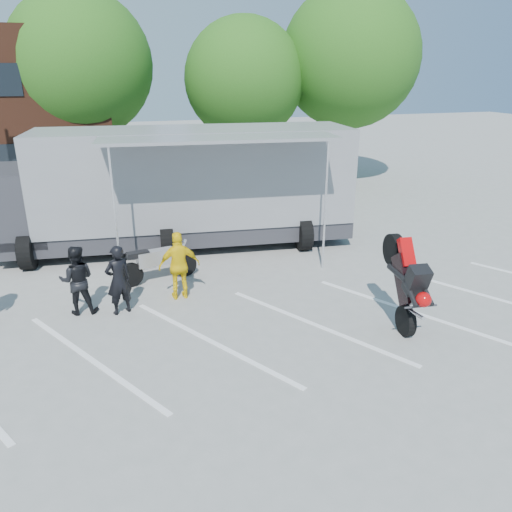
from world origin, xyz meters
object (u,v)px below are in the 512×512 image
tree_left (81,65)px  parked_motorcycle (159,281)px  tree_right (350,58)px  spectator_leather_b (119,280)px  spectator_leather_c (77,280)px  stunt_bike_rider (390,319)px  spectator_hivis (179,266)px  transporter_truck (183,246)px  tree_mid (244,80)px

tree_left → parked_motorcycle: size_ratio=3.94×
tree_right → parked_motorcycle: bearing=-136.4°
tree_left → spectator_leather_b: size_ratio=5.19×
spectator_leather_b → spectator_leather_c: (-0.91, 0.30, -0.01)m
spectator_leather_b → stunt_bike_rider: bearing=139.0°
spectator_leather_c → spectator_hivis: 2.38m
tree_left → transporter_truck: (2.67, -8.78, -5.57)m
parked_motorcycle → spectator_leather_b: 2.13m
stunt_bike_rider → spectator_leather_c: bearing=166.4°
tree_left → transporter_truck: size_ratio=0.74×
tree_mid → spectator_leather_c: 14.52m
parked_motorcycle → spectator_hivis: bearing=-174.0°
tree_left → tree_right: bearing=-7.1°
parked_motorcycle → stunt_bike_rider: 6.10m
tree_right → spectator_hivis: tree_right is taller
stunt_bike_rider → spectator_leather_b: spectator_leather_b is taller
tree_left → tree_mid: tree_left is taller
spectator_hivis → spectator_leather_c: bearing=2.5°
tree_left → tree_right: size_ratio=0.95×
tree_right → spectator_leather_c: (-12.42, -11.28, -5.05)m
transporter_truck → parked_motorcycle: 2.88m
tree_mid → spectator_leather_b: size_ratio=4.61×
spectator_leather_c → stunt_bike_rider: bearing=165.5°
tree_mid → transporter_truck: 10.19m
tree_right → transporter_truck: size_ratio=0.78×
tree_left → stunt_bike_rider: (6.34, -15.24, -5.57)m
tree_mid → transporter_truck: (-4.33, -7.78, -4.94)m
tree_mid → spectator_leather_c: size_ratio=4.67×
parked_motorcycle → tree_right: bearing=-58.1°
tree_right → spectator_leather_b: size_ratio=5.48×
parked_motorcycle → transporter_truck: bearing=-34.2°
transporter_truck → spectator_hivis: transporter_truck is taller
stunt_bike_rider → tree_left: bearing=119.0°
tree_mid → tree_right: tree_right is taller
transporter_truck → stunt_bike_rider: (3.67, -6.45, 0.00)m
parked_motorcycle → stunt_bike_rider: bearing=-140.2°
tree_mid → transporter_truck: size_ratio=0.66×
tree_mid → spectator_leather_c: bearing=-122.2°
parked_motorcycle → spectator_leather_c: bearing=112.3°
stunt_bike_rider → spectator_hivis: bearing=156.0°
tree_mid → tree_left: bearing=171.9°
tree_left → spectator_leather_c: (-0.42, -12.78, -4.74)m
tree_right → spectator_leather_b: (-11.51, -11.58, -5.04)m
parked_motorcycle → spectator_leather_b: bearing=135.0°
stunt_bike_rider → parked_motorcycle: bearing=147.9°
spectator_leather_b → spectator_leather_c: spectator_leather_b is taller
spectator_leather_b → spectator_leather_c: bearing=-38.7°
transporter_truck → stunt_bike_rider: transporter_truck is taller
transporter_truck → stunt_bike_rider: bearing=-54.5°
tree_right → spectator_leather_c: size_ratio=5.54×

